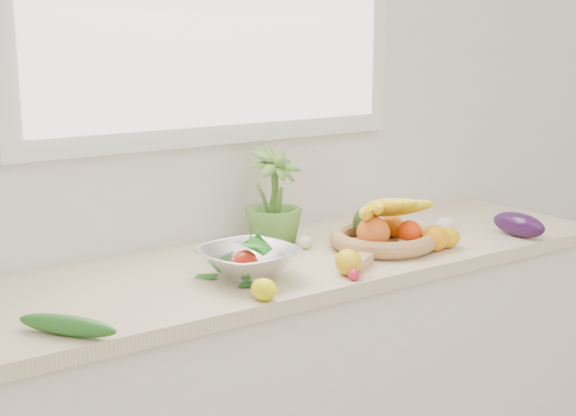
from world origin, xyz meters
TOP-DOWN VIEW (x-y plane):
  - back_wall at (0.00, 2.25)m, footprint 4.50×0.02m
  - counter_cabinet at (0.00, 1.95)m, footprint 2.20×0.58m
  - countertop at (0.00, 1.95)m, footprint 2.24×0.62m
  - orange_loose at (0.46, 1.76)m, footprint 0.08×0.08m
  - lemon_a at (-0.20, 1.67)m, footprint 0.07×0.08m
  - lemon_b at (0.10, 1.72)m, footprint 0.09×0.10m
  - lemon_c at (0.51, 1.76)m, footprint 0.10×0.10m
  - apple at (-0.15, 1.84)m, footprint 0.10×0.10m
  - ginger at (0.16, 1.74)m, footprint 0.11×0.09m
  - garlic_a at (0.65, 1.90)m, footprint 0.07×0.07m
  - garlic_b at (0.15, 2.00)m, footprint 0.05×0.05m
  - garlic_c at (0.39, 1.81)m, footprint 0.05×0.05m
  - eggplant at (0.80, 1.73)m, footprint 0.08×0.19m
  - cucumber at (-0.67, 1.72)m, footprint 0.18×0.22m
  - radish at (0.08, 1.67)m, footprint 0.04×0.04m
  - potted_herb at (0.11, 2.10)m, footprint 0.22×0.22m
  - fruit_basket at (0.35, 1.87)m, footprint 0.38×0.38m
  - colander_with_spinach at (-0.14, 1.84)m, footprint 0.28×0.28m

SIDE VIEW (x-z plane):
  - counter_cabinet at x=0.00m, z-range 0.00..0.86m
  - countertop at x=0.00m, z-range 0.86..0.90m
  - radish at x=0.08m, z-range 0.90..0.93m
  - ginger at x=0.16m, z-range 0.90..0.93m
  - garlic_c at x=0.39m, z-range 0.90..0.94m
  - garlic_b at x=0.15m, z-range 0.90..0.94m
  - cucumber at x=-0.67m, z-range 0.90..0.94m
  - garlic_a at x=0.65m, z-range 0.90..0.95m
  - lemon_a at x=-0.20m, z-range 0.90..0.95m
  - lemon_c at x=0.51m, z-range 0.90..0.96m
  - lemon_b at x=0.10m, z-range 0.90..0.97m
  - eggplant at x=0.80m, z-range 0.90..0.98m
  - apple at x=-0.15m, z-range 0.90..0.98m
  - orange_loose at x=0.46m, z-range 0.90..0.98m
  - fruit_basket at x=0.35m, z-range 0.86..1.04m
  - colander_with_spinach at x=-0.14m, z-range 0.90..1.03m
  - potted_herb at x=0.11m, z-range 0.88..1.20m
  - back_wall at x=0.00m, z-range 0.00..2.70m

